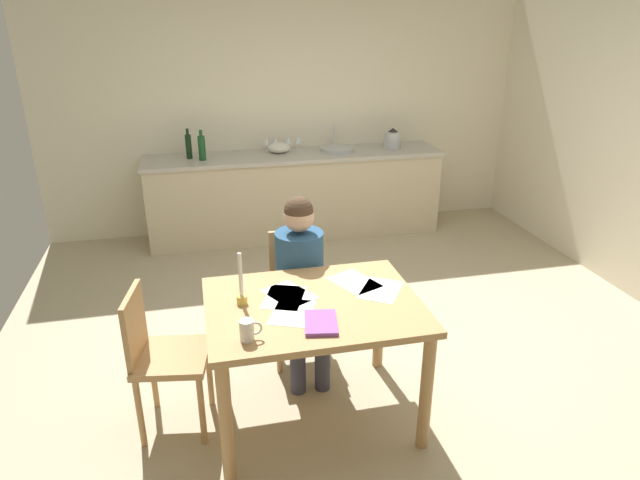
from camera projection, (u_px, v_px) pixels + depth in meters
ground_plane at (352, 343)px, 4.15m from camera, size 5.20×5.20×0.04m
wall_back at (288, 109)px, 5.99m from camera, size 5.20×0.12×2.60m
kitchen_counter at (296, 194)px, 5.99m from camera, size 3.12×0.64×0.90m
dining_table at (313, 321)px, 3.14m from camera, size 1.20×0.91×0.77m
chair_at_table at (298, 288)px, 3.84m from camera, size 0.41×0.41×0.89m
person_seated at (301, 275)px, 3.64m from camera, size 0.33×0.60×1.19m
chair_side_empty at (161, 353)px, 3.12m from camera, size 0.46×0.46×0.88m
coffee_mug at (248, 330)px, 2.73m from camera, size 0.11×0.07×0.11m
candlestick at (241, 290)px, 3.05m from camera, size 0.06×0.06×0.31m
book_magazine at (321, 323)px, 2.88m from camera, size 0.21×0.27×0.02m
paper_letter at (292, 312)px, 3.00m from camera, size 0.31×0.36×0.00m
paper_bill at (381, 290)px, 3.24m from camera, size 0.34×0.36×0.00m
paper_envelope at (284, 297)px, 3.16m from camera, size 0.30×0.35×0.00m
paper_receipt at (289, 294)px, 3.19m from camera, size 0.32×0.36×0.00m
paper_notice at (355, 282)px, 3.33m from camera, size 0.31×0.36×0.00m
sink_unit at (337, 149)px, 5.91m from camera, size 0.36×0.36×0.24m
bottle_oil at (189, 146)px, 5.57m from camera, size 0.06×0.06×0.30m
bottle_vinegar at (202, 147)px, 5.51m from camera, size 0.07×0.07×0.30m
mixing_bowl at (279, 148)px, 5.83m from camera, size 0.23×0.23×0.10m
stovetop_kettle at (393, 139)px, 6.00m from camera, size 0.18×0.18×0.22m
wine_glass_near_sink at (298, 140)px, 5.92m from camera, size 0.07×0.07×0.15m
wine_glass_by_kettle at (288, 140)px, 5.90m from camera, size 0.07×0.07×0.15m
wine_glass_back_left at (276, 141)px, 5.87m from camera, size 0.07×0.07×0.15m
wine_glass_back_right at (266, 141)px, 5.85m from camera, size 0.07×0.07×0.15m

